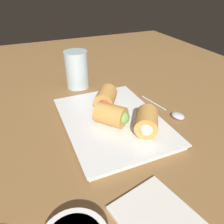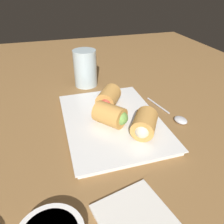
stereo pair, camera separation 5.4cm
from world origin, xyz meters
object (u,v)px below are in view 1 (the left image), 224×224
spoon (174,114)px  drinking_glass (77,70)px  serving_plate (112,121)px  napkin (159,220)px

spoon → drinking_glass: bearing=33.7°
serving_plate → spoon: (-3.09, -17.09, -0.16)cm
serving_plate → drinking_glass: size_ratio=2.67×
spoon → napkin: size_ratio=1.07×
spoon → drinking_glass: drinking_glass is taller
napkin → serving_plate: bearing=-7.8°
spoon → napkin: 31.77cm
napkin → drinking_glass: (52.43, -1.84, 5.78)cm
serving_plate → drinking_glass: drinking_glass is taller
serving_plate → drinking_glass: 25.94cm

